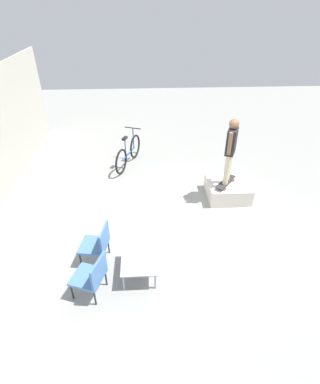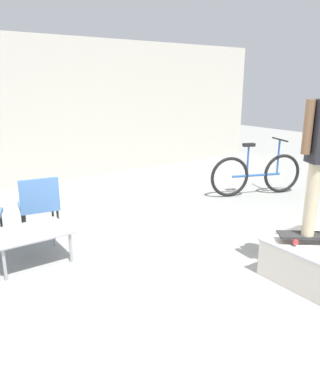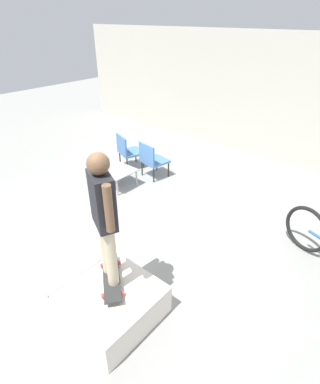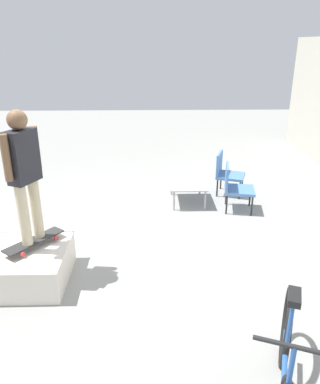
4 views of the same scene
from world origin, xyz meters
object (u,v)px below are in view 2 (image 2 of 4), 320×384
at_px(coffee_table, 30,234).
at_px(bicycle, 256,174).
at_px(skateboard_on_ramp, 316,235).
at_px(patio_chair_right, 39,202).

xyz_separation_m(coffee_table, bicycle, (4.38, 0.35, 0.05)).
xyz_separation_m(skateboard_on_ramp, bicycle, (1.99, 2.54, -0.11)).
relative_size(coffee_table, patio_chair_right, 1.02).
relative_size(coffee_table, bicycle, 0.49).
height_order(skateboard_on_ramp, patio_chair_right, patio_chair_right).
xyz_separation_m(coffee_table, patio_chair_right, (0.37, 0.81, 0.11)).
height_order(coffee_table, bicycle, bicycle).
bearing_deg(bicycle, skateboard_on_ramp, -107.33).
height_order(skateboard_on_ramp, bicycle, bicycle).
distance_m(skateboard_on_ramp, patio_chair_right, 3.61).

